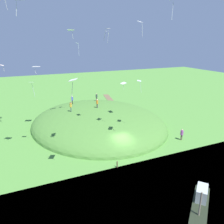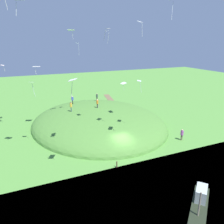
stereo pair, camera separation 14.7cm
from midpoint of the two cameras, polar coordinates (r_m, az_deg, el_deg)
name	(u,v)px [view 1 (the left image)]	position (r m, az deg, el deg)	size (l,w,h in m)	color
ground_plane	(123,150)	(32.21, 2.61, -9.61)	(160.00, 160.00, 0.00)	#4F8A38
grass_hill	(98,124)	(42.09, -3.58, -2.92)	(27.79, 23.77, 5.88)	#4B8034
dirt_path	(110,100)	(58.60, -0.56, 3.04)	(12.73, 1.48, 0.04)	brown
boat_on_lake	(200,205)	(23.14, 21.07, -21.04)	(4.68, 5.14, 3.16)	black
person_walking_path	(97,102)	(41.24, -3.86, 2.40)	(0.48, 0.48, 1.60)	#52484A
person_near_shore	(182,133)	(36.43, 17.03, -5.11)	(0.57, 0.57, 1.82)	brown
person_on_hilltop	(97,96)	(47.76, -3.98, 3.99)	(0.52, 0.52, 1.61)	brown
person_watching_kites	(71,106)	(40.42, -10.44, 1.61)	(0.48, 0.48, 1.76)	#272E4E
person_with_child	(72,99)	(45.93, -10.08, 3.23)	(0.52, 0.52, 1.67)	black
kite_0	(123,83)	(35.94, 2.75, 7.20)	(1.09, 0.74, 1.21)	silver
kite_1	(71,30)	(37.17, -10.40, 19.55)	(0.98, 1.15, 1.37)	white
kite_2	(107,29)	(30.64, -1.38, 20.04)	(0.82, 0.68, 1.46)	silver
kite_3	(73,81)	(22.75, -9.96, 7.68)	(1.29, 1.15, 2.36)	white
kite_4	(2,66)	(42.38, -25.98, 10.45)	(0.82, 0.59, 1.13)	#F6DAD0
kite_5	(139,82)	(31.57, 6.77, 7.57)	(0.93, 0.88, 1.75)	white
kite_6	(173,0)	(25.25, 14.94, 25.62)	(1.16, 1.06, 2.07)	white
kite_7	(32,84)	(31.69, -19.58, 6.65)	(0.62, 0.73, 2.08)	white
kite_9	(36,67)	(38.60, -18.63, 10.73)	(1.15, 1.37, 1.21)	silver
kite_10	(107,32)	(43.12, -1.38, 19.47)	(1.03, 0.83, 2.23)	white
kite_13	(77,45)	(37.67, -8.83, 16.40)	(0.65, 0.49, 1.97)	white
kite_14	(140,23)	(28.37, 6.96, 21.35)	(0.88, 0.94, 1.79)	white
mooring_post	(117,164)	(28.07, 1.14, -13.04)	(0.14, 0.14, 0.82)	brown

